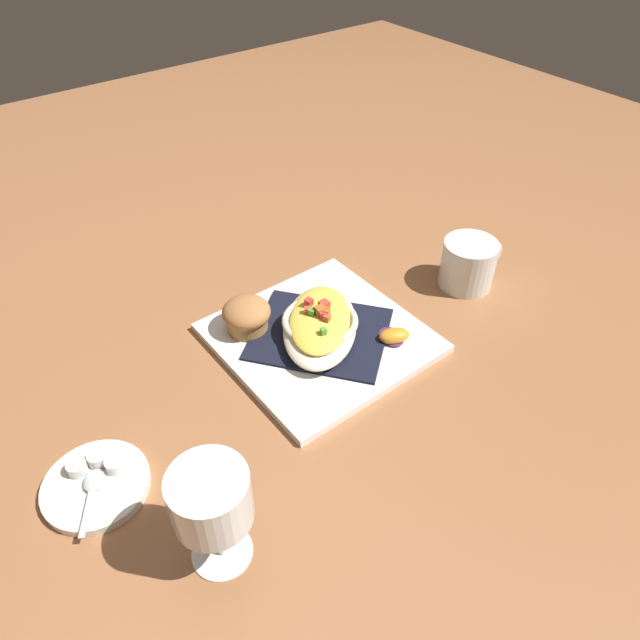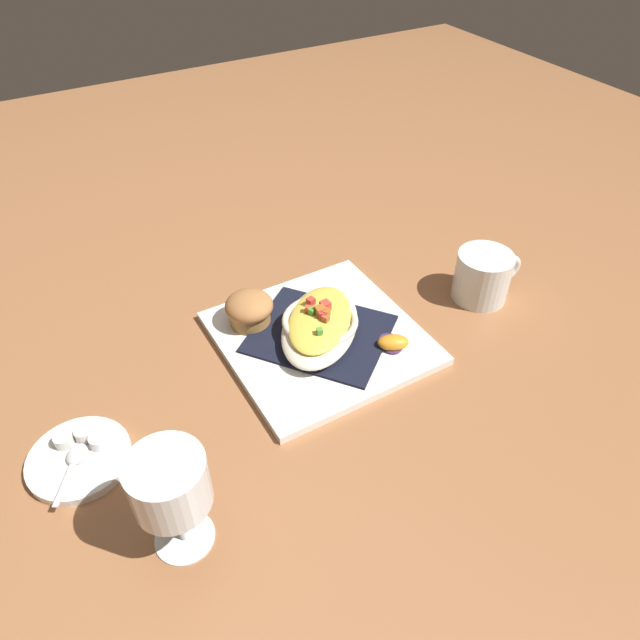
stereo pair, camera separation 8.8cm
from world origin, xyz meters
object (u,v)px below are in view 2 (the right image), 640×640
object	(u,v)px
spoon	(76,458)
orange_garnish	(392,343)
coffee_mug	(482,278)
creamer_saucer	(79,459)
square_plate	(320,338)
creamer_cup_1	(84,434)
muffin	(249,309)
creamer_cup_2	(64,440)
creamer_cup_0	(99,441)
gratin_dish	(320,323)
stemmed_glass	(170,487)

from	to	relation	value
spoon	orange_garnish	bearing A→B (deg)	176.36
coffee_mug	creamer_saucer	xyz separation A→B (m)	(0.66, 0.01, -0.03)
square_plate	creamer_cup_1	size ratio (longest dim) A/B	12.02
muffin	coffee_mug	bearing A→B (deg)	162.55
creamer_cup_2	creamer_cup_0	bearing A→B (deg)	148.25
orange_garnish	creamer_saucer	distance (m)	0.46
creamer_saucer	muffin	bearing A→B (deg)	-157.42
creamer_saucer	spoon	size ratio (longest dim) A/B	1.50
creamer_saucer	gratin_dish	bearing A→B (deg)	-173.42
square_plate	creamer_cup_1	bearing A→B (deg)	2.96
creamer_cup_0	creamer_cup_2	size ratio (longest dim) A/B	1.00
gratin_dish	spoon	world-z (taller)	gratin_dish
spoon	creamer_cup_1	xyz separation A→B (m)	(-0.02, -0.03, 0.00)
coffee_mug	creamer_cup_1	bearing A→B (deg)	-1.65
stemmed_glass	spoon	distance (m)	0.20
creamer_cup_2	gratin_dish	bearing A→B (deg)	-177.62
creamer_cup_0	creamer_cup_1	distance (m)	0.03
gratin_dish	creamer_saucer	distance (m)	0.38
square_plate	coffee_mug	size ratio (longest dim) A/B	2.37
muffin	square_plate	bearing A→B (deg)	135.60
creamer_cup_1	stemmed_glass	bearing A→B (deg)	108.88
creamer_saucer	creamer_cup_1	distance (m)	0.03
muffin	gratin_dish	bearing A→B (deg)	135.61
spoon	muffin	bearing A→B (deg)	-156.86
creamer_saucer	creamer_cup_1	world-z (taller)	creamer_cup_1
coffee_mug	creamer_cup_2	size ratio (longest dim) A/B	5.07
creamer_cup_1	creamer_saucer	bearing A→B (deg)	58.25
creamer_cup_0	creamer_cup_1	bearing A→B (deg)	-57.53
coffee_mug	creamer_cup_0	world-z (taller)	coffee_mug
orange_garnish	creamer_cup_1	distance (m)	0.44
creamer_saucer	creamer_cup_1	xyz separation A→B (m)	(-0.02, -0.02, 0.01)
spoon	creamer_cup_2	distance (m)	0.03
gratin_dish	creamer_saucer	xyz separation A→B (m)	(0.37, 0.04, -0.03)
square_plate	coffee_mug	bearing A→B (deg)	172.66
orange_garnish	spoon	bearing A→B (deg)	-3.64
gratin_dish	spoon	bearing A→B (deg)	7.23
creamer_saucer	coffee_mug	bearing A→B (deg)	-179.49
square_plate	spoon	bearing A→B (deg)	7.22
orange_garnish	creamer_cup_1	bearing A→B (deg)	-7.56
square_plate	creamer_cup_0	bearing A→B (deg)	6.57
creamer_cup_0	square_plate	bearing A→B (deg)	-173.43
orange_garnish	creamer_cup_0	xyz separation A→B (m)	(0.43, -0.04, -0.00)
stemmed_glass	creamer_cup_2	bearing A→B (deg)	-64.89
square_plate	creamer_cup_0	world-z (taller)	creamer_cup_0
creamer_saucer	creamer_cup_0	world-z (taller)	creamer_cup_0
gratin_dish	orange_garnish	size ratio (longest dim) A/B	3.80
muffin	creamer_cup_2	xyz separation A→B (m)	(0.30, 0.09, -0.02)
orange_garnish	creamer_cup_2	bearing A→B (deg)	-7.47
orange_garnish	creamer_cup_2	xyz separation A→B (m)	(0.46, -0.06, -0.00)
stemmed_glass	creamer_cup_1	distance (m)	0.21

